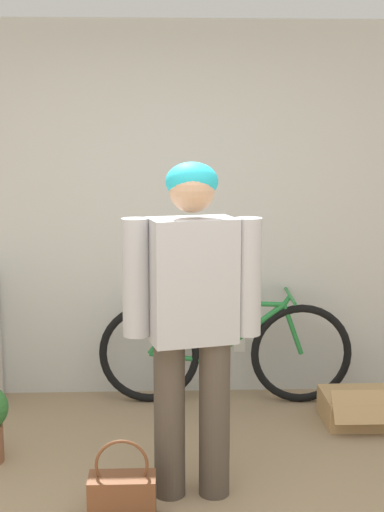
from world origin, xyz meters
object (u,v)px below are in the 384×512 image
(cardboard_box, at_px, (362,408))
(person, at_px, (192,305))
(handbag, at_px, (122,495))
(bicycle, at_px, (225,351))

(cardboard_box, bearing_deg, person, -141.59)
(person, xyz_separation_m, handbag, (-0.35, -0.23, -0.88))
(bicycle, relative_size, handbag, 4.31)
(handbag, bearing_deg, person, 33.36)
(handbag, height_order, cardboard_box, handbag)
(person, relative_size, bicycle, 0.98)
(person, height_order, cardboard_box, person)
(bicycle, distance_m, cardboard_box, 0.98)
(bicycle, xyz_separation_m, cardboard_box, (0.86, -0.38, -0.27))
(bicycle, height_order, handbag, bicycle)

